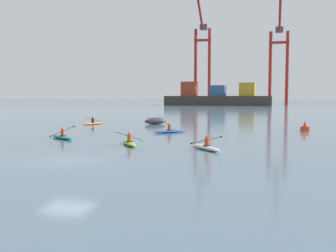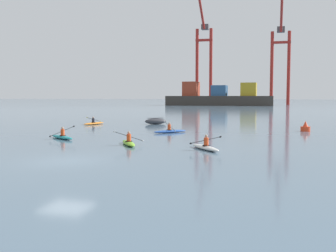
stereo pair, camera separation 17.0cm
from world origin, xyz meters
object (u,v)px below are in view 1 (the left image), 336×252
kayak_blue (170,131)px  gantry_crane_west (202,55)px  kayak_orange (93,123)px  gantry_crane_west_mid (279,55)px  channel_buoy (305,127)px  kayak_white (206,147)px  container_barge (218,98)px  kayak_lime (129,143)px  kayak_teal (62,137)px  capsized_dinghy (155,121)px

kayak_blue → gantry_crane_west: bearing=98.5°
gantry_crane_west → kayak_orange: (6.52, -111.79, -19.27)m
gantry_crane_west_mid → channel_buoy: gantry_crane_west_mid is taller
channel_buoy → kayak_white: (-7.02, -15.37, -0.19)m
container_barge → kayak_orange: size_ratio=10.90×
kayak_lime → gantry_crane_west_mid: bearing=85.0°
kayak_white → kayak_orange: size_ratio=0.90×
container_barge → kayak_blue: 107.39m
kayak_lime → kayak_blue: bearing=87.4°
container_barge → gantry_crane_west: (-7.81, 12.74, 16.64)m
gantry_crane_west → kayak_blue: (17.91, -119.63, -19.27)m
kayak_teal → kayak_orange: bearing=106.7°
container_barge → kayak_white: 118.44m
gantry_crane_west_mid → channel_buoy: (1.24, -114.25, -18.17)m
kayak_blue → kayak_white: bearing=-64.3°
channel_buoy → kayak_blue: bearing=-158.2°
gantry_crane_west_mid → capsized_dinghy: 111.39m
container_barge → kayak_lime: (9.67, -116.46, -2.63)m
gantry_crane_west → kayak_orange: bearing=-86.7°
kayak_lime → kayak_orange: size_ratio=0.94×
gantry_crane_west_mid → kayak_teal: 128.88m
capsized_dinghy → kayak_orange: bearing=-160.6°
container_barge → kayak_white: size_ratio=12.12×
capsized_dinghy → kayak_blue: 11.21m
gantry_crane_west_mid → kayak_lime: gantry_crane_west_mid is taller
gantry_crane_west → kayak_blue: gantry_crane_west is taller
capsized_dinghy → gantry_crane_west_mid: bearing=82.0°
capsized_dinghy → kayak_blue: (4.49, -10.27, -0.18)m
gantry_crane_west → gantry_crane_west_mid: bearing=-1.1°
gantry_crane_west → kayak_lime: gantry_crane_west is taller
container_barge → kayak_teal: container_barge is taller
kayak_teal → channel_buoy: bearing=32.5°
container_barge → kayak_orange: container_barge is taller
kayak_lime → kayak_orange: kayak_lime is taller
channel_buoy → kayak_white: bearing=-114.6°
gantry_crane_west_mid → kayak_orange: 114.92m
container_barge → gantry_crane_west_mid: size_ratio=1.00×
kayak_orange → kayak_white: bearing=-48.1°
channel_buoy → kayak_teal: (-18.98, -12.07, -0.19)m
container_barge → kayak_blue: size_ratio=13.21×
gantry_crane_west → kayak_teal: (11.04, -126.87, -19.27)m
gantry_crane_west_mid → kayak_blue: size_ratio=13.23×
gantry_crane_west → kayak_white: gantry_crane_west is taller
capsized_dinghy → channel_buoy: 17.46m
container_barge → kayak_blue: container_barge is taller
kayak_white → kayak_lime: bearing=170.0°
gantry_crane_west_mid → kayak_teal: bearing=-98.0°
gantry_crane_west → capsized_dinghy: (13.42, -109.36, -19.09)m
gantry_crane_west → kayak_teal: bearing=-85.0°
channel_buoy → capsized_dinghy: bearing=161.9°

